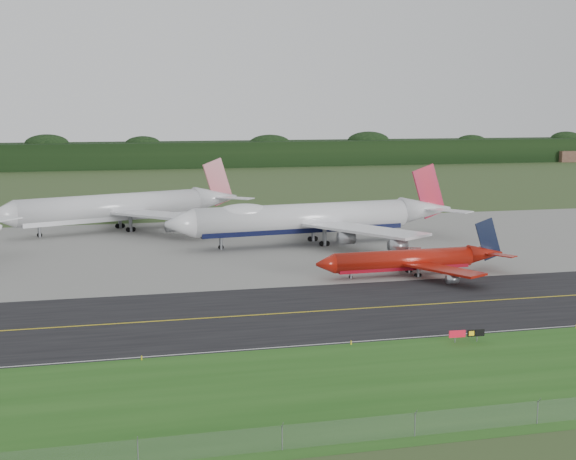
# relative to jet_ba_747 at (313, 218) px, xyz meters

# --- Properties ---
(ground) EXTENTS (600.00, 600.00, 0.00)m
(ground) POSITION_rel_jet_ba_747_xyz_m (-11.82, -50.41, -5.54)
(ground) COLOR #374D24
(ground) RESTS_ON ground
(grass_verge) EXTENTS (400.00, 30.00, 0.01)m
(grass_verge) POSITION_rel_jet_ba_747_xyz_m (-11.82, -85.41, -5.54)
(grass_verge) COLOR #225318
(grass_verge) RESTS_ON ground
(taxiway) EXTENTS (400.00, 32.00, 0.02)m
(taxiway) POSITION_rel_jet_ba_747_xyz_m (-11.82, -54.41, -5.53)
(taxiway) COLOR black
(taxiway) RESTS_ON ground
(apron) EXTENTS (400.00, 78.00, 0.01)m
(apron) POSITION_rel_jet_ba_747_xyz_m (-11.82, 0.59, -5.54)
(apron) COLOR gray
(apron) RESTS_ON ground
(taxiway_centreline) EXTENTS (400.00, 0.40, 0.00)m
(taxiway_centreline) POSITION_rel_jet_ba_747_xyz_m (-11.82, -54.41, -5.51)
(taxiway_centreline) COLOR gold
(taxiway_centreline) RESTS_ON taxiway
(taxiway_edge_line) EXTENTS (400.00, 0.25, 0.00)m
(taxiway_edge_line) POSITION_rel_jet_ba_747_xyz_m (-11.82, -69.91, -5.51)
(taxiway_edge_line) COLOR silver
(taxiway_edge_line) RESTS_ON taxiway
(perimeter_fence) EXTENTS (320.00, 0.10, 320.00)m
(perimeter_fence) POSITION_rel_jet_ba_747_xyz_m (-11.82, -98.41, -4.44)
(perimeter_fence) COLOR slate
(perimeter_fence) RESTS_ON ground
(horizon_treeline) EXTENTS (700.00, 25.00, 12.00)m
(horizon_treeline) POSITION_rel_jet_ba_747_xyz_m (-11.82, 223.36, -0.07)
(horizon_treeline) COLOR black
(horizon_treeline) RESTS_ON ground
(jet_ba_747) EXTENTS (64.81, 53.34, 16.29)m
(jet_ba_747) POSITION_rel_jet_ba_747_xyz_m (0.00, 0.00, 0.00)
(jet_ba_747) COLOR silver
(jet_ba_747) RESTS_ON ground
(jet_red_737) EXTENTS (34.86, 28.45, 9.42)m
(jet_red_737) POSITION_rel_jet_ba_747_xyz_m (8.54, -34.26, -2.94)
(jet_red_737) COLOR maroon
(jet_red_737) RESTS_ON ground
(jet_star_tail) EXTENTS (59.25, 48.14, 16.08)m
(jet_star_tail) POSITION_rel_jet_ba_747_xyz_m (-37.84, 29.18, -0.18)
(jet_star_tail) COLOR silver
(jet_star_tail) RESTS_ON ground
(taxiway_sign) EXTENTS (4.59, 0.39, 1.53)m
(taxiway_sign) POSITION_rel_jet_ba_747_xyz_m (-0.51, -73.23, -4.46)
(taxiway_sign) COLOR slate
(taxiway_sign) RESTS_ON ground
(edge_marker_left) EXTENTS (0.16, 0.16, 0.50)m
(edge_marker_left) POSITION_rel_jet_ba_747_xyz_m (-39.88, -70.91, -5.29)
(edge_marker_left) COLOR yellow
(edge_marker_left) RESTS_ON ground
(edge_marker_center) EXTENTS (0.16, 0.16, 0.50)m
(edge_marker_center) POSITION_rel_jet_ba_747_xyz_m (-14.67, -70.91, -5.29)
(edge_marker_center) COLOR yellow
(edge_marker_center) RESTS_ON ground
(edge_marker_right) EXTENTS (0.16, 0.16, 0.50)m
(edge_marker_right) POSITION_rel_jet_ba_747_xyz_m (16.30, -70.91, -5.29)
(edge_marker_right) COLOR yellow
(edge_marker_right) RESTS_ON ground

